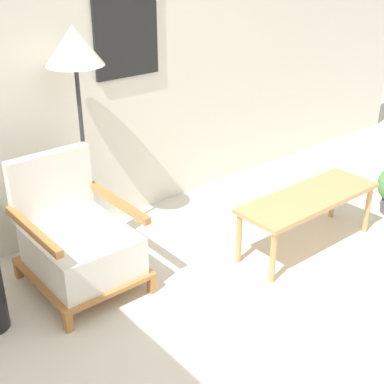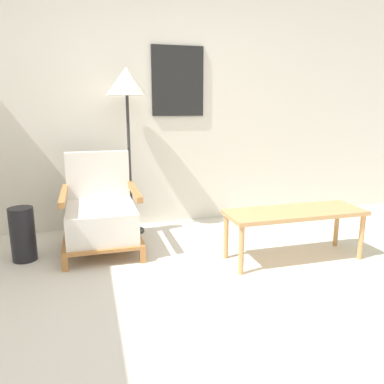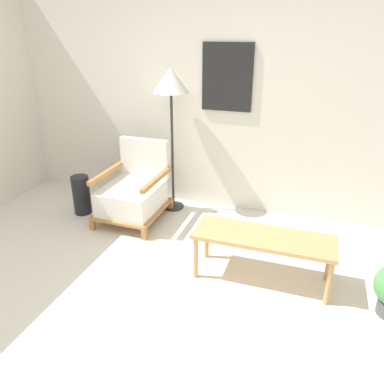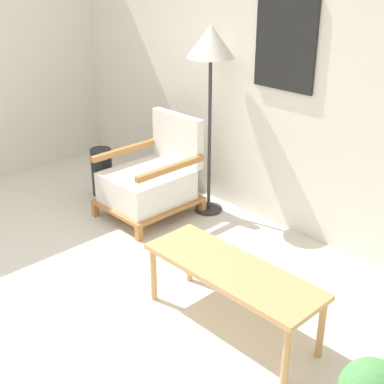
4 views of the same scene
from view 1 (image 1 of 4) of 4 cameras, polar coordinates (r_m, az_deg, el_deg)
ground_plane at (r=3.24m, az=13.49°, el=-17.66°), size 14.00×14.00×0.00m
wall_back at (r=4.18m, az=-10.23°, el=13.77°), size 8.00×0.09×2.70m
armchair at (r=3.69m, az=-12.10°, el=-5.21°), size 0.68×0.79×0.87m
floor_lamp at (r=3.77m, az=-12.39°, el=13.91°), size 0.40×0.40×1.66m
coffee_table at (r=4.10m, az=12.33°, el=-1.00°), size 1.19×0.42×0.43m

